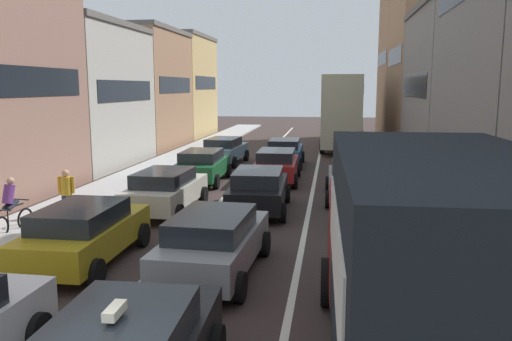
# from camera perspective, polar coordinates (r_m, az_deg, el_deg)

# --- Properties ---
(sidewalk_left) EXTENTS (2.60, 64.00, 0.14)m
(sidewalk_left) POSITION_cam_1_polar(r_m,az_deg,el_deg) (26.35, -11.94, -0.14)
(sidewalk_left) COLOR #BBBBBB
(sidewalk_left) RESTS_ON ground
(lane_stripe_left) EXTENTS (0.16, 60.00, 0.01)m
(lane_stripe_left) POSITION_cam_1_polar(r_m,az_deg,el_deg) (25.07, -1.15, -0.57)
(lane_stripe_left) COLOR silver
(lane_stripe_left) RESTS_ON ground
(lane_stripe_right) EXTENTS (0.16, 60.00, 0.01)m
(lane_stripe_right) POSITION_cam_1_polar(r_m,az_deg,el_deg) (24.74, 6.63, -0.77)
(lane_stripe_right) COLOR silver
(lane_stripe_right) RESTS_ON ground
(building_row_left) EXTENTS (7.20, 43.90, 9.24)m
(building_row_left) POSITION_cam_1_polar(r_m,az_deg,el_deg) (29.84, -20.71, 8.66)
(building_row_left) COLOR #9E7556
(building_row_left) RESTS_ON ground
(building_row_right) EXTENTS (7.20, 43.90, 13.94)m
(building_row_right) POSITION_cam_1_polar(r_m,az_deg,el_deg) (27.41, 24.81, 11.81)
(building_row_right) COLOR #9E7556
(building_row_right) RESTS_ON ground
(removalist_box_truck) EXTENTS (2.84, 7.75, 3.58)m
(removalist_box_truck) POSITION_cam_1_polar(r_m,az_deg,el_deg) (7.32, 18.23, -9.82)
(removalist_box_truck) COLOR #A51E1E
(removalist_box_truck) RESTS_ON ground
(sedan_centre_lane_second) EXTENTS (2.22, 4.38, 1.49)m
(sedan_centre_lane_second) POSITION_cam_1_polar(r_m,az_deg,el_deg) (11.92, -4.71, -7.88)
(sedan_centre_lane_second) COLOR gray
(sedan_centre_lane_second) RESTS_ON ground
(wagon_left_lane_second) EXTENTS (2.11, 4.33, 1.49)m
(wagon_left_lane_second) POSITION_cam_1_polar(r_m,az_deg,el_deg) (13.27, -18.61, -6.55)
(wagon_left_lane_second) COLOR #B29319
(wagon_left_lane_second) RESTS_ON ground
(hatchback_centre_lane_third) EXTENTS (2.20, 4.37, 1.49)m
(hatchback_centre_lane_third) POSITION_cam_1_polar(r_m,az_deg,el_deg) (17.80, 0.30, -2.07)
(hatchback_centre_lane_third) COLOR black
(hatchback_centre_lane_third) RESTS_ON ground
(sedan_left_lane_third) EXTENTS (2.14, 4.34, 1.49)m
(sedan_left_lane_third) POSITION_cam_1_polar(r_m,az_deg,el_deg) (17.95, -10.05, -2.12)
(sedan_left_lane_third) COLOR beige
(sedan_left_lane_third) RESTS_ON ground
(coupe_centre_lane_fourth) EXTENTS (2.13, 4.34, 1.49)m
(coupe_centre_lane_fourth) POSITION_cam_1_polar(r_m,az_deg,el_deg) (23.31, 2.31, 0.64)
(coupe_centre_lane_fourth) COLOR #A51E1E
(coupe_centre_lane_fourth) RESTS_ON ground
(sedan_left_lane_fourth) EXTENTS (2.14, 4.34, 1.49)m
(sedan_left_lane_fourth) POSITION_cam_1_polar(r_m,az_deg,el_deg) (23.30, -6.00, 0.59)
(sedan_left_lane_fourth) COLOR #19592D
(sedan_left_lane_fourth) RESTS_ON ground
(sedan_centre_lane_fifth) EXTENTS (2.12, 4.33, 1.49)m
(sedan_centre_lane_fifth) POSITION_cam_1_polar(r_m,az_deg,el_deg) (28.12, 3.21, 2.13)
(sedan_centre_lane_fifth) COLOR #194C8C
(sedan_centre_lane_fifth) RESTS_ON ground
(sedan_left_lane_fifth) EXTENTS (2.27, 4.40, 1.49)m
(sedan_left_lane_fifth) POSITION_cam_1_polar(r_m,az_deg,el_deg) (28.83, -3.57, 2.30)
(sedan_left_lane_fifth) COLOR #759EB7
(sedan_left_lane_fifth) RESTS_ON ground
(sedan_right_lane_behind_truck) EXTENTS (2.13, 4.34, 1.49)m
(sedan_right_lane_behind_truck) POSITION_cam_1_polar(r_m,az_deg,el_deg) (14.30, 12.72, -5.15)
(sedan_right_lane_behind_truck) COLOR silver
(sedan_right_lane_behind_truck) RESTS_ON ground
(wagon_right_lane_far) EXTENTS (2.10, 4.32, 1.49)m
(wagon_right_lane_far) POSITION_cam_1_polar(r_m,az_deg,el_deg) (19.89, 10.74, -1.03)
(wagon_right_lane_far) COLOR gray
(wagon_right_lane_far) RESTS_ON ground
(bus_mid_queue_primary) EXTENTS (3.17, 10.61, 5.06)m
(bus_mid_queue_primary) POSITION_cam_1_polar(r_m,az_deg,el_deg) (36.43, 9.80, 6.86)
(bus_mid_queue_primary) COLOR #BFB793
(bus_mid_queue_primary) RESTS_ON ground
(cyclist_on_sidewalk) EXTENTS (0.50, 1.73, 1.72)m
(cyclist_on_sidewalk) POSITION_cam_1_polar(r_m,az_deg,el_deg) (16.58, -25.67, -3.68)
(cyclist_on_sidewalk) COLOR black
(cyclist_on_sidewalk) RESTS_ON ground
(pedestrian_mid_sidewalk) EXTENTS (0.53, 0.34, 1.66)m
(pedestrian_mid_sidewalk) POSITION_cam_1_polar(r_m,az_deg,el_deg) (17.81, -20.40, -2.17)
(pedestrian_mid_sidewalk) COLOR #262D47
(pedestrian_mid_sidewalk) RESTS_ON ground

